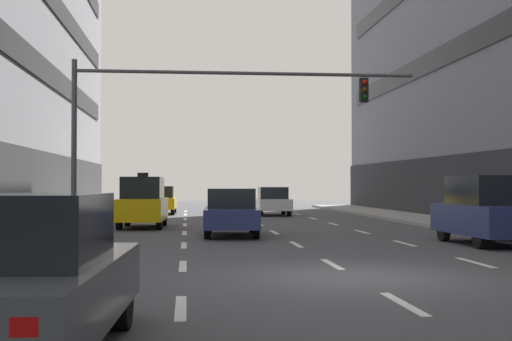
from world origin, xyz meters
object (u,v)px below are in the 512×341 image
(taxi_driving_3, at_px, (160,200))
(car_parked_2, at_px, (485,210))
(car_driving_0, at_px, (231,213))
(car_driving_4, at_px, (20,278))
(taxi_driving_2, at_px, (143,202))
(pedestrian_0, at_px, (461,198))
(car_driving_1, at_px, (273,201))
(traffic_signal_0, at_px, (193,108))

(taxi_driving_3, relative_size, car_parked_2, 1.05)
(car_driving_0, distance_m, car_driving_4, 16.53)
(taxi_driving_3, height_order, car_parked_2, car_parked_2)
(taxi_driving_2, bearing_deg, taxi_driving_3, 89.08)
(car_parked_2, height_order, pedestrian_0, car_parked_2)
(taxi_driving_3, bearing_deg, pedestrian_0, -38.25)
(car_driving_0, bearing_deg, car_driving_1, 77.67)
(car_driving_4, bearing_deg, car_driving_1, 78.36)
(car_driving_0, xyz_separation_m, car_parked_2, (7.13, -4.11, 0.21))
(car_driving_0, xyz_separation_m, taxi_driving_2, (-3.27, 4.82, 0.23))
(car_driving_1, distance_m, car_parked_2, 19.65)
(car_driving_4, distance_m, traffic_signal_0, 16.68)
(taxi_driving_2, distance_m, pedestrian_0, 14.14)
(car_driving_1, xyz_separation_m, taxi_driving_3, (-6.38, 2.27, 0.02))
(traffic_signal_0, xyz_separation_m, pedestrian_0, (12.08, 6.55, -3.23))
(car_driving_4, height_order, pedestrian_0, pedestrian_0)
(car_driving_1, xyz_separation_m, taxi_driving_2, (-6.58, -10.34, 0.24))
(car_driving_0, distance_m, car_driving_1, 15.52)
(taxi_driving_3, relative_size, traffic_signal_0, 0.38)
(car_driving_0, height_order, taxi_driving_2, taxi_driving_2)
(taxi_driving_2, height_order, car_driving_4, taxi_driving_2)
(taxi_driving_2, xyz_separation_m, taxi_driving_3, (0.20, 12.61, -0.21))
(car_driving_1, relative_size, traffic_signal_0, 0.37)
(taxi_driving_2, relative_size, pedestrian_0, 2.55)
(taxi_driving_2, xyz_separation_m, traffic_signal_0, (1.96, -4.85, 3.32))
(car_driving_4, xyz_separation_m, car_parked_2, (10.28, 12.12, 0.18))
(taxi_driving_2, height_order, pedestrian_0, taxi_driving_2)
(car_driving_1, distance_m, car_driving_4, 32.05)
(taxi_driving_3, xyz_separation_m, traffic_signal_0, (1.76, -17.46, 3.54))
(taxi_driving_2, distance_m, traffic_signal_0, 6.20)
(car_parked_2, distance_m, traffic_signal_0, 9.95)
(car_driving_4, bearing_deg, taxi_driving_2, 90.31)
(traffic_signal_0, bearing_deg, taxi_driving_3, 95.74)
(car_driving_0, height_order, car_driving_4, car_driving_4)
(taxi_driving_2, distance_m, car_parked_2, 13.70)
(taxi_driving_2, bearing_deg, car_parked_2, -40.66)
(car_driving_0, xyz_separation_m, car_driving_1, (3.31, 15.16, -0.01))
(taxi_driving_2, bearing_deg, pedestrian_0, 6.92)
(car_driving_1, height_order, taxi_driving_2, taxi_driving_2)
(car_driving_0, xyz_separation_m, pedestrian_0, (10.77, 6.52, 0.32))
(car_driving_1, bearing_deg, taxi_driving_2, -122.47)
(taxi_driving_3, height_order, traffic_signal_0, traffic_signal_0)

